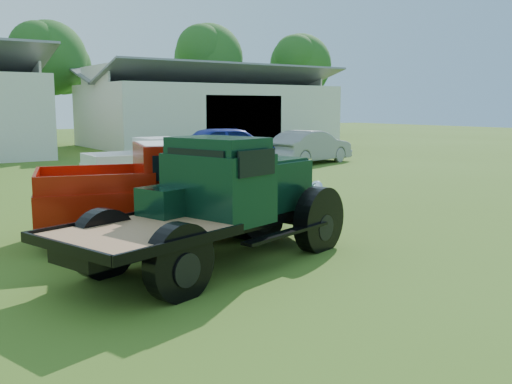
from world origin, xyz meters
TOP-DOWN VIEW (x-y plane):
  - ground at (0.00, 0.00)m, footprint 120.00×120.00m
  - shed_right at (14.00, 27.00)m, footprint 16.80×9.20m
  - tree_c at (5.00, 33.00)m, footprint 5.40×5.40m
  - tree_d at (18.00, 34.00)m, footprint 6.00×6.00m
  - tree_e at (26.00, 32.00)m, footprint 5.70×5.70m
  - vintage_flatbed at (-1.03, 0.63)m, footprint 5.75×3.57m
  - red_pickup at (-0.76, 2.84)m, footprint 5.67×3.43m
  - white_pickup at (1.61, 8.58)m, footprint 4.54×1.90m
  - misc_car_blue at (7.56, 13.88)m, footprint 5.53×2.86m
  - misc_car_grey at (11.27, 12.90)m, footprint 4.87×2.63m

SIDE VIEW (x-z plane):
  - ground at x=0.00m, z-range 0.00..0.00m
  - misc_car_grey at x=11.27m, z-range 0.00..1.52m
  - white_pickup at x=1.61m, z-range 0.00..1.64m
  - misc_car_blue at x=7.56m, z-range 0.00..1.80m
  - red_pickup at x=-0.76m, z-range 0.00..1.94m
  - vintage_flatbed at x=-1.03m, z-range 0.00..2.13m
  - shed_right at x=14.00m, z-range 0.00..5.20m
  - tree_c at x=5.00m, z-range 0.00..9.00m
  - tree_e at x=26.00m, z-range 0.00..9.50m
  - tree_d at x=18.00m, z-range 0.00..10.00m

